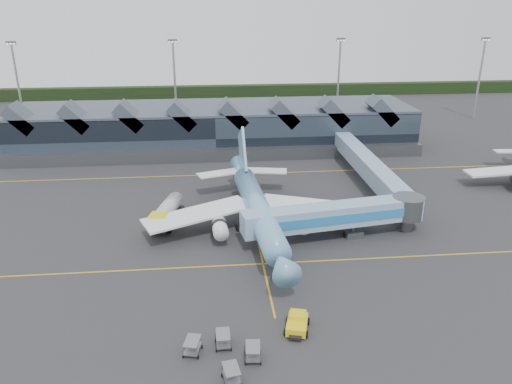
{
  "coord_description": "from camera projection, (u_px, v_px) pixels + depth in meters",
  "views": [
    {
      "loc": [
        -6.58,
        -65.29,
        32.79
      ],
      "look_at": [
        0.38,
        5.21,
        5.0
      ],
      "focal_mm": 35.0,
      "sensor_mm": 36.0,
      "label": 1
    }
  ],
  "objects": [
    {
      "name": "jet_bridge",
      "position": [
        346.0,
        215.0,
        71.58
      ],
      "size": [
        27.59,
        8.1,
        5.48
      ],
      "rotation": [
        0.0,
        0.0,
        0.16
      ],
      "color": "#7DA9D0",
      "rests_on": "ground"
    },
    {
      "name": "light_masts",
      "position": [
        314.0,
        81.0,
        128.61
      ],
      "size": [
        132.4,
        42.56,
        22.45
      ],
      "color": "gray",
      "rests_on": "ground"
    },
    {
      "name": "pushback_tug",
      "position": [
        297.0,
        323.0,
        52.44
      ],
      "size": [
        3.18,
        4.2,
        1.71
      ],
      "rotation": [
        0.0,
        0.0,
        -0.27
      ],
      "color": "yellow",
      "rests_on": "ground"
    },
    {
      "name": "tree_line_far",
      "position": [
        225.0,
        91.0,
        174.24
      ],
      "size": [
        260.0,
        4.0,
        4.0
      ],
      "primitive_type": "cube",
      "color": "black",
      "rests_on": "ground"
    },
    {
      "name": "taxi_stripes",
      "position": [
        251.0,
        210.0,
        82.33
      ],
      "size": [
        120.0,
        60.0,
        0.01
      ],
      "color": "gold",
      "rests_on": "ground"
    },
    {
      "name": "fuel_truck",
      "position": [
        168.0,
        211.0,
        76.9
      ],
      "size": [
        4.92,
        10.51,
        3.51
      ],
      "rotation": [
        0.0,
        0.0,
        -0.25
      ],
      "color": "black",
      "rests_on": "ground"
    },
    {
      "name": "main_airliner",
      "position": [
        257.0,
        206.0,
        74.3
      ],
      "size": [
        34.29,
        39.53,
        12.69
      ],
      "rotation": [
        0.0,
        0.0,
        0.07
      ],
      "color": "#6AAED8",
      "rests_on": "ground"
    },
    {
      "name": "baggage_carts",
      "position": [
        225.0,
        352.0,
        48.05
      ],
      "size": [
        7.63,
        7.29,
        1.52
      ],
      "rotation": [
        0.0,
        0.0,
        -0.09
      ],
      "color": "gray",
      "rests_on": "ground"
    },
    {
      "name": "terminal",
      "position": [
        214.0,
        127.0,
        114.69
      ],
      "size": [
        90.0,
        22.25,
        12.52
      ],
      "color": "black",
      "rests_on": "ground"
    },
    {
      "name": "ground",
      "position": [
        257.0,
        237.0,
        73.07
      ],
      "size": [
        260.0,
        260.0,
        0.0
      ],
      "primitive_type": "plane",
      "color": "#2C2C2F",
      "rests_on": "ground"
    }
  ]
}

